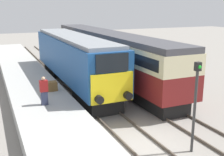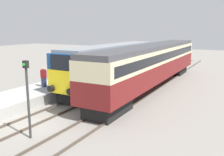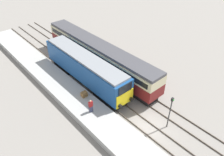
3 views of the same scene
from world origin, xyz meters
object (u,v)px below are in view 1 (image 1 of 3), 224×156
at_px(locomotive, 74,58).
at_px(person_on_platform, 44,91).
at_px(passenger_carriage, 106,50).
at_px(luggage_crate, 51,86).
at_px(signal_post, 195,100).

xyz_separation_m(locomotive, person_on_platform, (-3.36, -5.61, -0.65)).
bearing_deg(locomotive, passenger_carriage, 25.42).
distance_m(locomotive, luggage_crate, 4.07).
relative_size(person_on_platform, luggage_crate, 2.31).
xyz_separation_m(locomotive, passenger_carriage, (3.40, 1.62, 0.22)).
bearing_deg(locomotive, person_on_platform, -120.92).
distance_m(locomotive, person_on_platform, 6.57).
bearing_deg(passenger_carriage, person_on_platform, -133.09).
bearing_deg(passenger_carriage, locomotive, -154.58).
relative_size(passenger_carriage, person_on_platform, 13.29).
bearing_deg(locomotive, luggage_crate, -128.42).
relative_size(locomotive, luggage_crate, 21.56).
bearing_deg(signal_post, luggage_crate, 114.82).
bearing_deg(passenger_carriage, signal_post, -97.12).
bearing_deg(locomotive, signal_post, -81.93).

